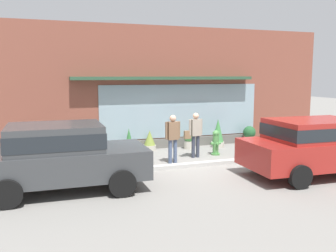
% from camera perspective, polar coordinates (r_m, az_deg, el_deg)
% --- Properties ---
extents(ground_plane, '(60.00, 60.00, 0.00)m').
position_cam_1_polar(ground_plane, '(11.88, 4.24, -6.00)').
color(ground_plane, gray).
extents(curb_strip, '(14.00, 0.24, 0.12)m').
position_cam_1_polar(curb_strip, '(11.69, 4.64, -5.93)').
color(curb_strip, '#B2B2AD').
rests_on(curb_strip, ground_plane).
extents(storefront, '(14.00, 0.81, 4.72)m').
position_cam_1_polar(storefront, '(14.52, -0.69, 5.76)').
color(storefront, brown).
rests_on(storefront, ground_plane).
extents(fire_hydrant, '(0.39, 0.35, 0.90)m').
position_cam_1_polar(fire_hydrant, '(13.32, 7.40, -2.57)').
color(fire_hydrant, '#4C8C47').
rests_on(fire_hydrant, ground_plane).
extents(pedestrian_with_handbag, '(0.69, 0.22, 1.56)m').
position_cam_1_polar(pedestrian_with_handbag, '(12.73, 4.20, -0.91)').
color(pedestrian_with_handbag, '#333847').
rests_on(pedestrian_with_handbag, ground_plane).
extents(pedestrian_passerby, '(0.52, 0.21, 1.58)m').
position_cam_1_polar(pedestrian_passerby, '(11.89, 0.73, -1.42)').
color(pedestrian_passerby, '#475675').
rests_on(pedestrian_passerby, ground_plane).
extents(parked_car_dark_gray, '(4.06, 2.14, 1.66)m').
position_cam_1_polar(parked_car_dark_gray, '(9.42, -16.26, -4.13)').
color(parked_car_dark_gray, '#383A3D').
rests_on(parked_car_dark_gray, ground_plane).
extents(parked_car_red, '(4.53, 2.23, 1.61)m').
position_cam_1_polar(parked_car_red, '(11.31, 22.26, -2.56)').
color(parked_car_red, maroon).
rests_on(parked_car_red, ground_plane).
extents(potted_plant_corner_tall, '(0.42, 0.42, 0.70)m').
position_cam_1_polar(potted_plant_corner_tall, '(14.31, 3.23, -2.13)').
color(potted_plant_corner_tall, '#B7B2A3').
rests_on(potted_plant_corner_tall, ground_plane).
extents(potted_plant_trailing_edge, '(0.48, 0.48, 0.76)m').
position_cam_1_polar(potted_plant_trailing_edge, '(14.08, -2.86, -2.29)').
color(potted_plant_trailing_edge, '#B7B2A3').
rests_on(potted_plant_trailing_edge, ground_plane).
extents(potted_plant_window_right, '(0.52, 0.52, 0.75)m').
position_cam_1_polar(potted_plant_window_right, '(15.69, 12.48, -1.21)').
color(potted_plant_window_right, '#9E6042').
rests_on(potted_plant_window_right, ground_plane).
extents(potted_plant_low_front, '(0.29, 0.29, 1.16)m').
position_cam_1_polar(potted_plant_low_front, '(13.11, -18.30, -2.59)').
color(potted_plant_low_front, '#33473D').
rests_on(potted_plant_low_front, ground_plane).
extents(potted_plant_near_hydrant, '(0.29, 0.29, 0.91)m').
position_cam_1_polar(potted_plant_near_hydrant, '(13.70, -6.07, -2.32)').
color(potted_plant_near_hydrant, '#B7B2A3').
rests_on(potted_plant_near_hydrant, ground_plane).
extents(potted_plant_window_center, '(0.47, 0.47, 0.73)m').
position_cam_1_polar(potted_plant_window_center, '(13.30, -10.41, -2.90)').
color(potted_plant_window_center, '#B7B2A3').
rests_on(potted_plant_window_center, ground_plane).
extents(potted_plant_doorstep, '(0.51, 0.51, 1.13)m').
position_cam_1_polar(potted_plant_doorstep, '(14.76, 7.74, -1.16)').
color(potted_plant_doorstep, '#B7B2A3').
rests_on(potted_plant_doorstep, ground_plane).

